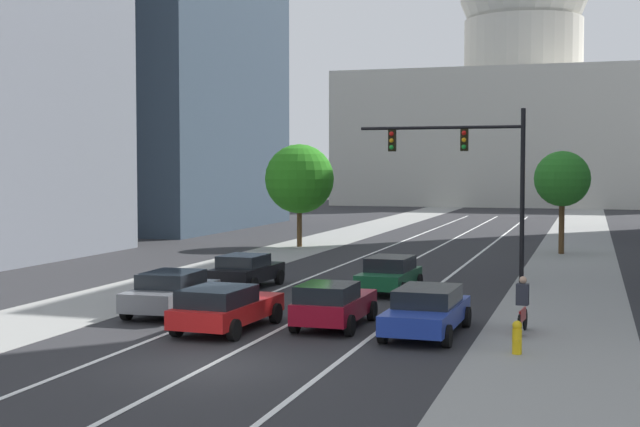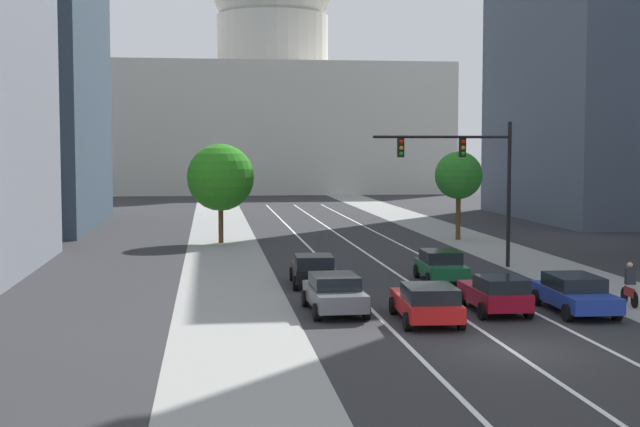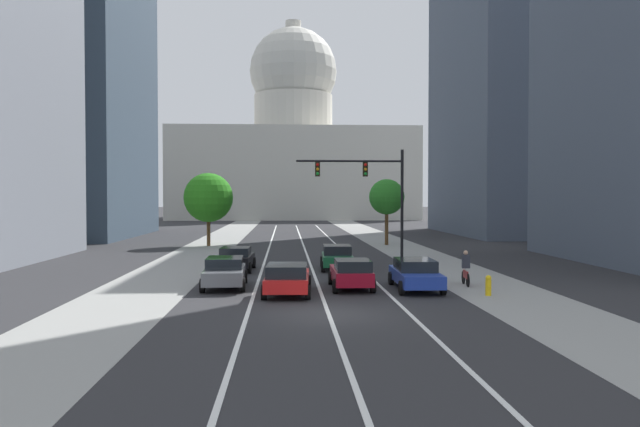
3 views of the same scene
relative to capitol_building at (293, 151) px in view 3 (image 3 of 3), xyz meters
name	(u,v)px [view 3 (image 3 of 3)]	position (x,y,z in m)	size (l,w,h in m)	color
ground_plane	(301,239)	(0.00, -61.42, -13.51)	(400.00, 400.00, 0.00)	#2B2B2D
sidewalk_left	(214,243)	(-8.22, -66.42, -13.51)	(4.51, 130.00, 0.01)	gray
sidewalk_right	(389,242)	(8.22, -66.42, -13.51)	(4.51, 130.00, 0.01)	gray
lane_stripe_left	(268,253)	(-2.98, -76.42, -13.50)	(0.16, 90.00, 0.01)	white
lane_stripe_center	(306,252)	(0.00, -76.42, -13.50)	(0.16, 90.00, 0.01)	white
lane_stripe_right	(344,252)	(2.98, -76.42, -13.50)	(0.16, 90.00, 0.01)	white
office_tower_far_left	(45,25)	(-27.47, -55.62, 9.34)	(19.87, 23.36, 45.63)	#334251
office_tower_far_right	(514,76)	(24.96, -53.35, 4.90)	(14.70, 25.33, 36.75)	#4C5666
capitol_building	(293,151)	(0.00, 0.00, 0.00)	(47.03, 24.97, 39.46)	beige
car_red	(287,278)	(-1.50, -96.92, -12.77)	(2.25, 4.61, 1.40)	red
car_black	(236,258)	(-4.47, -87.93, -12.78)	(2.14, 4.12, 1.40)	black
car_blue	(415,273)	(4.47, -95.68, -12.77)	(2.15, 4.84, 1.41)	#1E389E
car_green	(337,257)	(1.49, -87.53, -12.75)	(2.09, 4.11, 1.44)	#14512D
car_crimson	(351,273)	(1.49, -95.45, -12.76)	(1.93, 4.06, 1.45)	maroon
car_gray	(225,272)	(-4.47, -94.62, -12.75)	(2.15, 4.38, 1.45)	slate
traffic_signal_mast	(371,184)	(4.14, -82.95, -8.33)	(7.23, 0.39, 7.50)	black
fire_hydrant	(488,285)	(7.26, -97.71, -13.05)	(0.26, 0.35, 0.91)	yellow
cyclist	(466,268)	(7.17, -94.63, -12.66)	(0.38, 1.70, 1.72)	black
street_tree_far_right	(387,197)	(7.47, -69.29, -9.21)	(3.18, 3.18, 5.92)	#51381E
street_tree_mid_left	(208,198)	(-8.35, -69.49, -9.26)	(4.33, 4.33, 6.43)	#51381E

